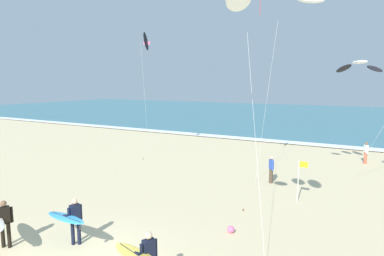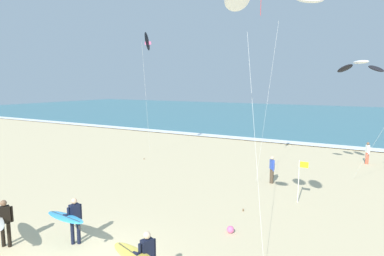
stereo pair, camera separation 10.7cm
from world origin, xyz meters
name	(u,v)px [view 1 (the left image)]	position (x,y,z in m)	size (l,w,h in m)	color
ocean_water	(320,116)	(0.00, 54.82, 0.04)	(160.00, 60.00, 0.08)	teal
shoreline_foam	(278,141)	(0.00, 25.12, 0.09)	(160.00, 1.73, 0.01)	white
surfer_lead	(143,256)	(2.57, 0.07, 1.05)	(2.34, 1.40, 1.71)	black
surfer_trailing	(70,218)	(-1.23, 0.89, 1.05)	(2.40, 1.13, 1.71)	black
kite_arc_ivory_near	(359,67)	(7.04, 14.64, 6.69)	(3.93, 4.57, 7.04)	black
kite_delta_charcoal_mid	(147,42)	(-7.99, 14.57, 9.01)	(1.30, 2.60, 9.76)	black
bystander_blue_top	(271,169)	(2.95, 11.61, 0.81)	(0.34, 0.41, 1.59)	#4C3D2D
bystander_white_top	(366,153)	(7.67, 19.43, 0.81)	(0.30, 0.46, 1.59)	#D8593F
lifeguard_flag	(299,177)	(4.97, 9.18, 1.27)	(0.45, 0.05, 2.10)	silver
beach_ball	(231,229)	(3.32, 4.57, 0.14)	(0.28, 0.28, 0.28)	pink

